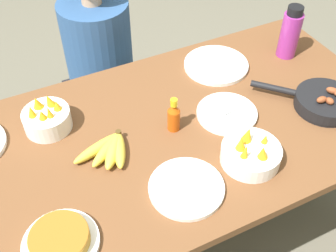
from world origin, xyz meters
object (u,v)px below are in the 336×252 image
Objects in this scene: fruit_bowl_mango at (251,153)px; empty_plate_far_left at (186,188)px; skillet at (324,101)px; empty_plate_far_right at (227,113)px; banana_bunch at (110,149)px; person_figure at (102,77)px; fruit_bowl_citrus at (47,118)px; water_bottle at (290,33)px; empty_plate_near_front at (216,65)px; hot_sauce_bottle at (174,116)px; frittata_plate_center at (60,241)px.

empty_plate_far_left is at bearing -177.03° from fruit_bowl_mango.
skillet reaches higher than empty_plate_far_right.
banana_bunch is 0.46m from fruit_bowl_mango.
person_figure is (0.04, 0.95, -0.26)m from empty_plate_far_left.
water_bottle is (1.02, -0.01, 0.06)m from fruit_bowl_citrus.
skillet is 0.29× the size of person_figure.
person_figure is at bearing 55.01° from fruit_bowl_citrus.
empty_plate_near_front is 0.29m from empty_plate_far_right.
fruit_bowl_citrus is 1.22× the size of hot_sauce_bottle.
empty_plate_far_left is at bearing 56.58° from skillet.
empty_plate_far_left is 0.37m from empty_plate_far_right.
skillet reaches higher than banana_bunch.
water_bottle is at bearing 31.73° from empty_plate_far_left.
fruit_bowl_citrus reaches higher than empty_plate_far_left.
person_figure reaches higher than empty_plate_far_right.
empty_plate_near_front is (-0.22, 0.39, -0.02)m from skillet.
empty_plate_far_right is at bearing -113.22° from empty_plate_near_front.
fruit_bowl_mango is at bearing -30.21° from banana_bunch.
skillet is at bearing -14.83° from hot_sauce_bottle.
banana_bunch is at bearing 122.92° from empty_plate_far_left.
skillet is 1.22× the size of empty_plate_near_front.
hot_sauce_bottle is at bearing 31.77° from skillet.
fruit_bowl_mango reaches higher than banana_bunch.
person_figure is (0.35, 0.50, -0.29)m from fruit_bowl_citrus.
hot_sauce_bottle is (-0.16, 0.24, 0.02)m from fruit_bowl_mango.
fruit_bowl_mango is at bearing -137.84° from water_bottle.
skillet is at bearing -20.20° from fruit_bowl_citrus.
water_bottle is 1.67× the size of hot_sauce_bottle.
frittata_plate_center is 1.30× the size of fruit_bowl_citrus.
water_bottle is at bearing 16.52° from hot_sauce_bottle.
water_bottle is (0.71, 0.44, 0.10)m from empty_plate_far_left.
empty_plate_near_front is 0.33m from water_bottle.
water_bottle reaches higher than empty_plate_far_right.
empty_plate_near_front is 1.12× the size of empty_plate_far_left.
fruit_bowl_mango is (0.24, 0.01, 0.03)m from empty_plate_far_left.
hot_sauce_bottle is (-0.20, 0.03, 0.05)m from empty_plate_far_right.
person_figure reaches higher than frittata_plate_center.
empty_plate_far_left is 0.24m from fruit_bowl_mango.
fruit_bowl_citrus is at bearing -124.99° from person_figure.
empty_plate_far_right is (0.45, -0.01, -0.01)m from banana_bunch.
banana_bunch is at bearing 47.01° from frittata_plate_center.
empty_plate_far_right is 0.81m from person_figure.
skillet is at bearing 9.98° from empty_plate_far_left.
hot_sauce_bottle reaches higher than skillet.
empty_plate_far_left is (-0.63, -0.11, -0.02)m from skillet.
person_figure is (-0.58, 0.84, -0.28)m from skillet.
frittata_plate_center is 0.97× the size of empty_plate_far_right.
frittata_plate_center is at bearing -100.94° from fruit_bowl_citrus.
banana_bunch is at bearing -155.71° from empty_plate_near_front.
fruit_bowl_citrus is at bearing 179.22° from water_bottle.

